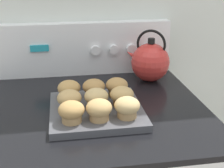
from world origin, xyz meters
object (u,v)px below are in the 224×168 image
Objects in this scene: muffin_r0_c1 at (99,110)px; muffin_r0_c2 at (127,107)px; muffin_r2_c0 at (69,89)px; muffin_r1_c2 at (122,96)px; muffin_r1_c1 at (96,98)px; muffin_r2_c2 at (117,87)px; tea_kettle at (150,61)px; muffin_r0_c0 at (71,112)px; muffin_pan at (96,110)px; muffin_r2_c1 at (94,88)px; muffin_r1_c0 at (69,100)px.

muffin_r0_c2 is at bearing 1.63° from muffin_r0_c1.
muffin_r1_c2 is at bearing -26.75° from muffin_r2_c0.
muffin_r0_c2 is at bearing -44.58° from muffin_r1_c1.
muffin_r2_c2 is at bearing -0.56° from muffin_r2_c0.
muffin_r0_c2 and muffin_r1_c2 have the same top height.
muffin_r0_c0 is at bearing -133.52° from tea_kettle.
muffin_r2_c1 reaches higher than muffin_pan.
muffin_r0_c1 is 1.00× the size of muffin_r1_c2.
tea_kettle reaches higher than muffin_r2_c1.
muffin_r0_c0 and muffin_r0_c2 have the same top height.
muffin_r0_c1 is 1.00× the size of muffin_r2_c1.
muffin_r2_c0 is (0.00, 0.08, 0.00)m from muffin_r1_c0.
muffin_r0_c2 and muffin_r1_c0 have the same top height.
muffin_pan is at bearing 89.56° from muffin_r0_c1.
muffin_r2_c0 is (-0.08, 0.16, 0.00)m from muffin_r0_c1.
muffin_r1_c2 is 1.00× the size of muffin_r2_c0.
muffin_r1_c0 reaches higher than muffin_pan.
muffin_r0_c2 is (0.08, 0.00, 0.00)m from muffin_r0_c1.
tea_kettle is at bearing 36.19° from muffin_r2_c1.
muffin_pan is 0.36m from tea_kettle.
muffin_r1_c1 and muffin_r2_c1 have the same top height.
muffin_r2_c2 is (-0.00, 0.16, 0.00)m from muffin_r0_c2.
muffin_r0_c1 and muffin_r1_c1 have the same top height.
muffin_r2_c2 is (0.08, 0.16, 0.00)m from muffin_r0_c1.
muffin_pan is at bearing 175.60° from muffin_r1_c1.
muffin_r1_c0 is 0.36× the size of tea_kettle.
muffin_r1_c1 is (0.00, 0.08, 0.00)m from muffin_r0_c1.
muffin_r0_c1 and muffin_r2_c0 have the same top height.
muffin_r1_c2 is 1.00× the size of muffin_r2_c1.
muffin_pan is 3.81× the size of muffin_r2_c0.
tea_kettle reaches higher than muffin_r2_c2.
muffin_r2_c2 is 0.36× the size of tea_kettle.
tea_kettle reaches higher than muffin_r1_c0.
muffin_r1_c2 is (0.16, 0.00, 0.00)m from muffin_r1_c0.
muffin_r2_c0 is 1.00× the size of muffin_r2_c2.
muffin_r1_c1 is at bearing -45.69° from muffin_r2_c0.
muffin_r2_c2 is at bearing -0.08° from muffin_r2_c1.
muffin_r1_c0 is 1.00× the size of muffin_r2_c0.
muffin_r2_c1 is 0.30m from tea_kettle.
muffin_r1_c2 and muffin_r2_c2 have the same top height.
muffin_r0_c1 and muffin_r2_c2 have the same top height.
muffin_r2_c1 is at bearing 134.88° from muffin_r1_c2.
muffin_r2_c0 is 0.08m from muffin_r2_c1.
muffin_r2_c0 is 0.37m from tea_kettle.
muffin_pan is at bearing -134.56° from muffin_r2_c2.
muffin_r1_c0 is 0.18m from muffin_r2_c2.
muffin_r2_c1 is at bearing -143.81° from tea_kettle.
muffin_r1_c0 is at bearing 179.23° from muffin_pan.
muffin_r1_c2 is at bearing 0.12° from muffin_r1_c0.
muffin_pan is 0.09m from muffin_r0_c1.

